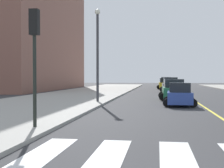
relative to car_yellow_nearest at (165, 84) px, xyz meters
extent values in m
cube|color=#9E9B93|center=(-10.13, -30.73, -0.83)|extent=(10.00, 120.00, 0.15)
cube|color=silver|center=(-4.23, -46.73, -0.90)|extent=(0.90, 4.00, 0.01)
cube|color=silver|center=(-2.43, -46.73, -0.90)|extent=(0.90, 4.00, 0.01)
cube|color=silver|center=(-0.63, -46.73, -0.90)|extent=(0.90, 4.00, 0.01)
cube|color=yellow|center=(2.07, -10.73, -0.90)|extent=(0.16, 80.00, 0.01)
cube|color=brown|center=(-25.08, -3.67, 12.23)|extent=(16.00, 32.00, 26.27)
cube|color=gold|center=(0.00, 0.06, -0.20)|extent=(2.05, 4.36, 0.93)
cube|color=#1E2328|center=(0.00, -0.19, 0.64)|extent=(1.69, 2.20, 0.78)
cylinder|color=black|center=(0.96, 1.43, -0.55)|extent=(0.70, 0.24, 0.70)
cylinder|color=black|center=(-1.03, 1.38, -0.55)|extent=(0.70, 0.24, 0.70)
cylinder|color=black|center=(1.03, -1.25, -0.55)|extent=(0.70, 0.24, 0.70)
cylinder|color=black|center=(-0.97, -1.30, -0.55)|extent=(0.70, 0.24, 0.70)
cube|color=slate|center=(0.52, -11.17, -0.15)|extent=(2.19, 4.65, 0.99)
cube|color=#1E2328|center=(0.53, -11.44, 0.74)|extent=(1.81, 2.34, 0.83)
cylinder|color=black|center=(1.55, -9.72, -0.53)|extent=(0.75, 0.26, 0.74)
cylinder|color=black|center=(-0.58, -9.77, -0.53)|extent=(0.75, 0.26, 0.74)
cylinder|color=black|center=(1.62, -12.57, -0.53)|extent=(0.75, 0.26, 0.74)
cylinder|color=black|center=(-0.51, -12.62, -0.53)|extent=(0.75, 0.26, 0.74)
cube|color=#2D479E|center=(0.41, -31.61, -0.28)|extent=(1.83, 3.83, 0.81)
cube|color=#1E2328|center=(0.40, -31.84, 0.44)|extent=(1.50, 1.93, 0.68)
cylinder|color=black|center=(1.32, -30.47, -0.60)|extent=(0.62, 0.22, 0.61)
cylinder|color=black|center=(-0.42, -30.41, -0.60)|extent=(0.62, 0.22, 0.61)
cylinder|color=black|center=(1.25, -32.81, -0.60)|extent=(0.62, 0.22, 0.61)
cylinder|color=black|center=(-0.50, -32.75, -0.60)|extent=(0.62, 0.22, 0.61)
cube|color=#236B42|center=(0.26, -25.74, -0.20)|extent=(2.03, 4.31, 0.91)
cube|color=#1E2328|center=(0.26, -26.00, 0.62)|extent=(1.68, 2.17, 0.77)
cylinder|color=black|center=(1.21, -24.40, -0.56)|extent=(0.70, 0.24, 0.69)
cylinder|color=black|center=(-0.76, -24.44, -0.56)|extent=(0.70, 0.24, 0.69)
cylinder|color=black|center=(1.27, -27.04, -0.56)|extent=(0.70, 0.24, 0.69)
cylinder|color=black|center=(-0.70, -27.09, -0.56)|extent=(0.70, 0.24, 0.69)
cube|color=black|center=(0.37, 7.24, -0.14)|extent=(2.12, 4.65, 0.99)
cube|color=#1E2328|center=(0.36, 6.96, 0.75)|extent=(1.78, 2.33, 0.84)
cylinder|color=black|center=(1.45, 8.67, -0.53)|extent=(0.75, 0.25, 0.75)
cylinder|color=black|center=(-0.70, 8.68, -0.53)|extent=(0.75, 0.25, 0.75)
cylinder|color=black|center=(1.43, 5.79, -0.53)|extent=(0.75, 0.25, 0.75)
cylinder|color=black|center=(-0.71, 5.80, -0.53)|extent=(0.75, 0.25, 0.75)
cylinder|color=black|center=(-5.90, -43.26, 1.04)|extent=(0.14, 0.14, 3.58)
cube|color=black|center=(-5.90, -43.26, 3.33)|extent=(0.36, 0.28, 1.00)
sphere|color=red|center=(-5.90, -43.09, 3.63)|extent=(0.18, 0.18, 0.18)
sphere|color=orange|center=(-5.90, -43.09, 3.33)|extent=(0.18, 0.18, 0.18)
sphere|color=green|center=(-5.90, -43.09, 3.03)|extent=(0.18, 0.18, 0.18)
cylinder|color=#38383D|center=(-5.92, -30.13, 2.74)|extent=(0.20, 0.20, 6.99)
sphere|color=silver|center=(-5.92, -30.13, 6.39)|extent=(0.44, 0.44, 0.44)
camera|label=1|loc=(-1.13, -55.05, 1.20)|focal=50.86mm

